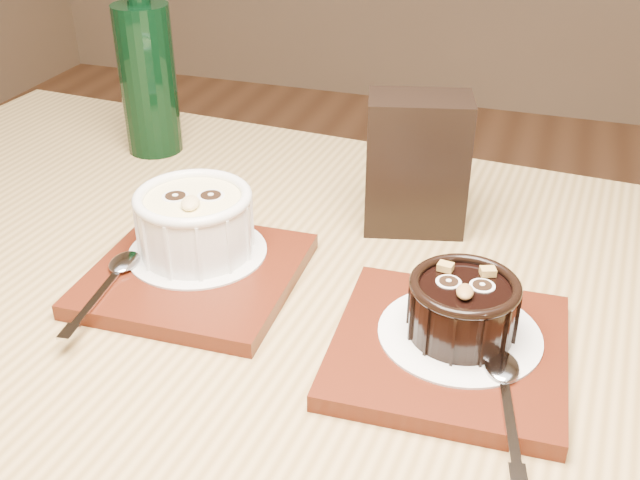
{
  "coord_description": "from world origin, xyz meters",
  "views": [
    {
      "loc": [
        0.29,
        -0.61,
        1.13
      ],
      "look_at": [
        0.12,
        -0.09,
        0.81
      ],
      "focal_mm": 42.0,
      "sensor_mm": 36.0,
      "label": 1
    }
  ],
  "objects_px": {
    "tray_left": "(195,274)",
    "table": "(284,405)",
    "tray_right": "(449,350)",
    "condiment_stand": "(417,164)",
    "ramekin_white": "(195,220)",
    "ramekin_dark": "(463,305)",
    "green_bottle": "(147,74)"
  },
  "relations": [
    {
      "from": "table",
      "to": "tray_right",
      "type": "relative_size",
      "value": 6.97
    },
    {
      "from": "tray_right",
      "to": "condiment_stand",
      "type": "distance_m",
      "value": 0.22
    },
    {
      "from": "tray_left",
      "to": "green_bottle",
      "type": "bearing_deg",
      "value": 125.49
    },
    {
      "from": "tray_left",
      "to": "green_bottle",
      "type": "relative_size",
      "value": 0.71
    },
    {
      "from": "tray_left",
      "to": "condiment_stand",
      "type": "bearing_deg",
      "value": 44.76
    },
    {
      "from": "tray_left",
      "to": "tray_right",
      "type": "relative_size",
      "value": 1.0
    },
    {
      "from": "tray_left",
      "to": "green_bottle",
      "type": "distance_m",
      "value": 0.33
    },
    {
      "from": "ramekin_white",
      "to": "green_bottle",
      "type": "height_order",
      "value": "green_bottle"
    },
    {
      "from": "ramekin_dark",
      "to": "tray_left",
      "type": "bearing_deg",
      "value": 168.05
    },
    {
      "from": "ramekin_dark",
      "to": "condiment_stand",
      "type": "xyz_separation_m",
      "value": [
        -0.08,
        0.19,
        0.03
      ]
    },
    {
      "from": "tray_right",
      "to": "ramekin_white",
      "type": "bearing_deg",
      "value": 166.29
    },
    {
      "from": "tray_left",
      "to": "condiment_stand",
      "type": "distance_m",
      "value": 0.24
    },
    {
      "from": "green_bottle",
      "to": "condiment_stand",
      "type": "bearing_deg",
      "value": -14.86
    },
    {
      "from": "ramekin_white",
      "to": "ramekin_dark",
      "type": "distance_m",
      "value": 0.26
    },
    {
      "from": "table",
      "to": "tray_right",
      "type": "height_order",
      "value": "tray_right"
    },
    {
      "from": "condiment_stand",
      "to": "green_bottle",
      "type": "distance_m",
      "value": 0.36
    },
    {
      "from": "tray_right",
      "to": "condiment_stand",
      "type": "height_order",
      "value": "condiment_stand"
    },
    {
      "from": "tray_right",
      "to": "ramekin_dark",
      "type": "xyz_separation_m",
      "value": [
        0.01,
        0.01,
        0.04
      ]
    },
    {
      "from": "tray_left",
      "to": "table",
      "type": "bearing_deg",
      "value": -20.81
    },
    {
      "from": "ramekin_dark",
      "to": "condiment_stand",
      "type": "relative_size",
      "value": 0.62
    },
    {
      "from": "tray_left",
      "to": "green_bottle",
      "type": "height_order",
      "value": "green_bottle"
    },
    {
      "from": "table",
      "to": "tray_left",
      "type": "distance_m",
      "value": 0.14
    },
    {
      "from": "condiment_stand",
      "to": "green_bottle",
      "type": "height_order",
      "value": "green_bottle"
    },
    {
      "from": "table",
      "to": "tray_right",
      "type": "distance_m",
      "value": 0.17
    },
    {
      "from": "ramekin_white",
      "to": "condiment_stand",
      "type": "relative_size",
      "value": 0.77
    },
    {
      "from": "ramekin_white",
      "to": "green_bottle",
      "type": "bearing_deg",
      "value": 106.22
    },
    {
      "from": "condiment_stand",
      "to": "table",
      "type": "bearing_deg",
      "value": -108.69
    },
    {
      "from": "tray_right",
      "to": "green_bottle",
      "type": "bearing_deg",
      "value": 145.2
    },
    {
      "from": "table",
      "to": "ramekin_white",
      "type": "xyz_separation_m",
      "value": [
        -0.11,
        0.06,
        0.14
      ]
    },
    {
      "from": "tray_left",
      "to": "ramekin_white",
      "type": "distance_m",
      "value": 0.05
    },
    {
      "from": "table",
      "to": "tray_right",
      "type": "xyz_separation_m",
      "value": [
        0.14,
        0.0,
        0.1
      ]
    },
    {
      "from": "table",
      "to": "green_bottle",
      "type": "xyz_separation_m",
      "value": [
        -0.28,
        0.3,
        0.19
      ]
    }
  ]
}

